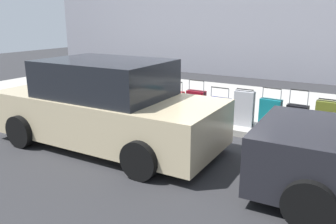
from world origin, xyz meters
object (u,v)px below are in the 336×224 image
at_px(suitcase_navy_5, 219,110).
at_px(suitcase_maroon_6, 196,104).
at_px(suitcase_silver_4, 244,108).
at_px(bollard_post, 63,85).
at_px(suitcase_olive_1, 328,119).
at_px(fire_hydrant, 86,85).
at_px(suitcase_black_2, 297,119).
at_px(suitcase_teal_3, 270,114).
at_px(suitcase_olive_8, 157,98).
at_px(suitcase_black_9, 137,98).
at_px(suitcase_red_7, 175,103).
at_px(suitcase_teal_10, 122,92).
at_px(parked_car_beige_1, 107,106).
at_px(suitcase_silver_11, 107,90).

height_order(suitcase_navy_5, suitcase_maroon_6, suitcase_maroon_6).
height_order(suitcase_silver_4, bollard_post, suitcase_silver_4).
relative_size(suitcase_olive_1, suitcase_navy_5, 0.97).
bearing_deg(suitcase_silver_4, fire_hydrant, -0.62).
distance_m(suitcase_black_2, suitcase_teal_3, 0.56).
xyz_separation_m(suitcase_olive_8, bollard_post, (3.22, 0.17, 0.05)).
bearing_deg(suitcase_navy_5, suitcase_black_9, 0.47).
height_order(suitcase_olive_1, suitcase_red_7, suitcase_red_7).
height_order(suitcase_silver_4, suitcase_maroon_6, suitcase_maroon_6).
xyz_separation_m(suitcase_olive_1, suitcase_teal_10, (5.13, 0.05, 0.02)).
xyz_separation_m(suitcase_teal_3, suitcase_navy_5, (1.14, 0.07, -0.05)).
bearing_deg(parked_car_beige_1, suitcase_teal_10, -58.04).
bearing_deg(suitcase_red_7, suitcase_olive_1, -177.77).
bearing_deg(parked_car_beige_1, suitcase_black_9, -68.74).
relative_size(suitcase_red_7, suitcase_teal_10, 0.78).
bearing_deg(suitcase_olive_1, suitcase_black_9, 1.68).
bearing_deg(suitcase_silver_11, suitcase_black_2, 179.44).
distance_m(suitcase_olive_1, suitcase_maroon_6, 2.85).
height_order(suitcase_navy_5, fire_hydrant, fire_hydrant).
distance_m(suitcase_black_2, suitcase_silver_11, 5.08).
distance_m(suitcase_navy_5, bollard_post, 4.94).
distance_m(fire_hydrant, parked_car_beige_1, 3.49).
bearing_deg(fire_hydrant, suitcase_black_9, 177.64).
xyz_separation_m(bollard_post, parked_car_beige_1, (-3.47, 2.07, 0.26)).
relative_size(suitcase_silver_4, fire_hydrant, 1.02).
bearing_deg(suitcase_teal_10, parked_car_beige_1, 121.96).
xyz_separation_m(suitcase_black_2, suitcase_olive_8, (3.41, -0.06, 0.03)).
bearing_deg(suitcase_teal_3, suitcase_silver_11, 0.03).
bearing_deg(suitcase_black_9, suitcase_olive_8, -171.05).
height_order(suitcase_teal_3, fire_hydrant, suitcase_teal_3).
height_order(suitcase_red_7, bollard_post, suitcase_red_7).
xyz_separation_m(suitcase_black_2, suitcase_silver_4, (1.11, 0.01, 0.09)).
relative_size(suitcase_teal_3, parked_car_beige_1, 0.20).
bearing_deg(suitcase_teal_10, suitcase_silver_4, 178.94).
relative_size(suitcase_black_2, suitcase_teal_10, 0.86).
height_order(suitcase_silver_11, fire_hydrant, suitcase_silver_11).
xyz_separation_m(suitcase_navy_5, parked_car_beige_1, (1.48, 2.16, 0.37)).
bearing_deg(suitcase_silver_4, suitcase_black_2, -179.39).
relative_size(suitcase_olive_1, suitcase_black_9, 1.21).
bearing_deg(suitcase_teal_3, suitcase_black_9, 1.49).
height_order(suitcase_silver_4, parked_car_beige_1, parked_car_beige_1).
distance_m(suitcase_red_7, suitcase_silver_11, 2.25).
distance_m(suitcase_black_9, suitcase_silver_11, 1.09).
bearing_deg(fire_hydrant, suitcase_maroon_6, 178.97).
xyz_separation_m(suitcase_silver_4, suitcase_teal_10, (3.45, -0.06, -0.01)).
bearing_deg(bollard_post, suitcase_olive_8, -177.04).
bearing_deg(suitcase_teal_3, suitcase_navy_5, 3.54).
distance_m(suitcase_olive_1, suitcase_navy_5, 2.27).
height_order(suitcase_navy_5, suitcase_black_9, suitcase_navy_5).
xyz_separation_m(suitcase_teal_3, suitcase_olive_8, (2.86, -0.00, 0.01)).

